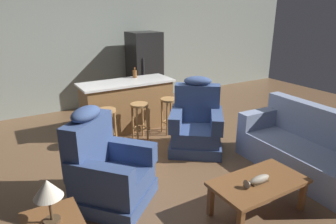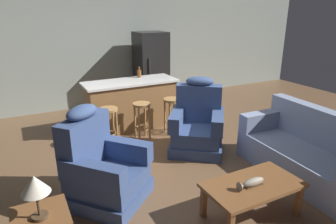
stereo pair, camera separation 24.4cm
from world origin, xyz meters
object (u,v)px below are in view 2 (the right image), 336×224
at_px(couch, 308,153).
at_px(kitchen_island, 131,104).
at_px(recliner_near_lamp, 102,168).
at_px(bar_stool_right, 172,109).
at_px(recliner_near_island, 197,125).
at_px(end_table, 41,224).
at_px(table_lamp, 35,187).
at_px(refrigerator, 151,69).
at_px(bar_stool_middle, 142,114).
at_px(coffee_table, 253,188).
at_px(bar_stool_left, 109,120).
at_px(bottle_tall_green, 139,73).
at_px(fish_figurine, 251,183).

distance_m(couch, kitchen_island, 3.27).
xyz_separation_m(recliner_near_lamp, bar_stool_right, (1.76, 1.48, 0.05)).
relative_size(recliner_near_island, bar_stool_right, 1.76).
xyz_separation_m(kitchen_island, bar_stool_right, (0.58, -0.63, -0.01)).
distance_m(couch, end_table, 3.48).
relative_size(table_lamp, refrigerator, 0.23).
bearing_deg(table_lamp, recliner_near_lamp, 47.23).
height_order(kitchen_island, bar_stool_middle, kitchen_island).
distance_m(recliner_near_lamp, kitchen_island, 2.41).
bearing_deg(coffee_table, bar_stool_left, 108.63).
xyz_separation_m(coffee_table, end_table, (-2.17, 0.32, 0.10)).
xyz_separation_m(end_table, kitchen_island, (1.94, 2.89, 0.02)).
relative_size(bar_stool_left, bottle_tall_green, 3.23).
bearing_deg(kitchen_island, bar_stool_middle, -93.10).
bearing_deg(bar_stool_left, bar_stool_right, 0.00).
xyz_separation_m(end_table, bar_stool_right, (2.52, 2.26, 0.01)).
bearing_deg(coffee_table, bar_stool_right, 82.26).
relative_size(end_table, bar_stool_right, 0.82).
bearing_deg(bar_stool_middle, table_lamp, -129.70).
xyz_separation_m(end_table, bar_stool_left, (1.30, 2.26, 0.01)).
bearing_deg(couch, bar_stool_right, -64.32).
bearing_deg(bottle_tall_green, bar_stool_middle, -110.23).
xyz_separation_m(recliner_near_island, kitchen_island, (-0.63, 1.43, 0.06)).
relative_size(fish_figurine, kitchen_island, 0.19).
height_order(bar_stool_left, bottle_tall_green, bottle_tall_green).
bearing_deg(fish_figurine, couch, 14.36).
bearing_deg(bar_stool_middle, recliner_near_lamp, -127.85).
height_order(recliner_near_island, bottle_tall_green, recliner_near_island).
distance_m(recliner_near_island, end_table, 2.96).
height_order(end_table, kitchen_island, kitchen_island).
relative_size(table_lamp, bar_stool_right, 0.60).
bearing_deg(refrigerator, kitchen_island, -129.31).
height_order(end_table, bar_stool_right, bar_stool_right).
bearing_deg(bar_stool_right, coffee_table, -97.74).
height_order(table_lamp, refrigerator, refrigerator).
distance_m(kitchen_island, bar_stool_right, 0.85).
bearing_deg(fish_figurine, coffee_table, 26.15).
xyz_separation_m(fish_figurine, table_lamp, (-2.11, 0.31, 0.41)).
xyz_separation_m(table_lamp, bar_stool_middle, (1.91, 2.30, -0.40)).
relative_size(bar_stool_left, bar_stool_middle, 1.00).
bearing_deg(bar_stool_right, recliner_near_lamp, -139.97).
relative_size(recliner_near_island, refrigerator, 0.68).
xyz_separation_m(coffee_table, bar_stool_middle, (-0.26, 2.58, 0.11)).
bearing_deg(table_lamp, bar_stool_middle, 50.30).
xyz_separation_m(table_lamp, kitchen_island, (1.94, 2.93, -0.39)).
bearing_deg(couch, bottle_tall_green, -65.35).
relative_size(recliner_near_island, bar_stool_middle, 1.76).
relative_size(coffee_table, couch, 0.57).
bearing_deg(recliner_near_lamp, bottle_tall_green, 106.96).
relative_size(end_table, bar_stool_left, 0.82).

